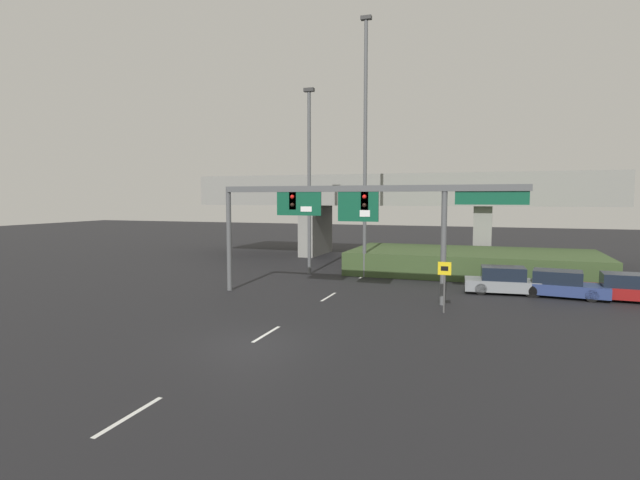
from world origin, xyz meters
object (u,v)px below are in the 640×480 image
(highway_light_pole_far, at_px, (365,143))
(parked_sedan_mid_right, at_px, (560,285))
(highway_light_pole_near, at_px, (309,177))
(parked_sedan_far_right, at_px, (628,288))
(signal_gantry, at_px, (352,207))
(parked_sedan_near_right, at_px, (505,281))
(speed_limit_sign, at_px, (444,279))

(highway_light_pole_far, distance_m, parked_sedan_mid_right, 14.55)
(highway_light_pole_near, bearing_deg, parked_sedan_far_right, -9.44)
(signal_gantry, height_order, parked_sedan_mid_right, signal_gantry)
(signal_gantry, bearing_deg, parked_sedan_mid_right, 21.84)
(signal_gantry, distance_m, highway_light_pole_far, 8.45)
(highway_light_pole_near, relative_size, parked_sedan_far_right, 2.88)
(highway_light_pole_far, bearing_deg, parked_sedan_near_right, -19.30)
(highway_light_pole_far, bearing_deg, signal_gantry, -81.24)
(parked_sedan_near_right, relative_size, parked_sedan_mid_right, 0.94)
(speed_limit_sign, relative_size, parked_sedan_far_right, 0.55)
(highway_light_pole_far, height_order, parked_sedan_far_right, highway_light_pole_far)
(speed_limit_sign, bearing_deg, parked_sedan_far_right, 33.91)
(highway_light_pole_near, height_order, parked_sedan_mid_right, highway_light_pole_near)
(highway_light_pole_near, bearing_deg, parked_sedan_mid_right, -11.10)
(signal_gantry, distance_m, highway_light_pole_near, 9.01)
(parked_sedan_mid_right, bearing_deg, highway_light_pole_near, 175.67)
(signal_gantry, bearing_deg, highway_light_pole_near, 124.87)
(parked_sedan_near_right, distance_m, parked_sedan_far_right, 5.97)
(speed_limit_sign, relative_size, parked_sedan_mid_right, 0.50)
(parked_sedan_mid_right, bearing_deg, speed_limit_sign, -126.15)
(parked_sedan_far_right, bearing_deg, parked_sedan_mid_right, -179.02)
(parked_sedan_far_right, bearing_deg, highway_light_pole_near, 172.77)
(speed_limit_sign, xyz_separation_m, parked_sedan_far_right, (8.73, 5.87, -0.93))
(signal_gantry, height_order, highway_light_pole_near, highway_light_pole_near)
(parked_sedan_far_right, bearing_deg, signal_gantry, -161.01)
(parked_sedan_near_right, xyz_separation_m, parked_sedan_far_right, (5.97, -0.12, -0.03))
(signal_gantry, distance_m, parked_sedan_near_right, 9.71)
(highway_light_pole_near, height_order, parked_sedan_far_right, highway_light_pole_near)
(parked_sedan_near_right, bearing_deg, highway_light_pole_near, 162.78)
(highway_light_pole_far, xyz_separation_m, parked_sedan_near_right, (8.82, -3.09, -8.20))
(highway_light_pole_near, height_order, parked_sedan_near_right, highway_light_pole_near)
(parked_sedan_near_right, bearing_deg, parked_sedan_mid_right, -4.98)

